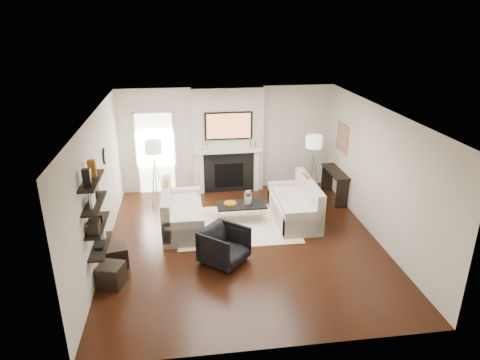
{
  "coord_description": "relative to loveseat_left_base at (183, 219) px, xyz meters",
  "views": [
    {
      "loc": [
        -1.12,
        -7.63,
        4.41
      ],
      "look_at": [
        0.0,
        0.6,
        1.15
      ],
      "focal_mm": 32.0,
      "sensor_mm": 36.0,
      "label": 1
    }
  ],
  "objects": [
    {
      "name": "decor_books",
      "position": [
        -1.4,
        -1.9,
        0.53
      ],
      "size": [
        0.14,
        0.2,
        0.05
      ],
      "primitive_type": "cube",
      "color": "black",
      "rests_on": "shelf_bottom"
    },
    {
      "name": "room_envelope",
      "position": [
        1.22,
        -0.82,
        1.14
      ],
      "size": [
        6.0,
        6.0,
        6.0
      ],
      "color": "black",
      "rests_on": "ground"
    },
    {
      "name": "firebox",
      "position": [
        1.22,
        1.91,
        0.24
      ],
      "size": [
        0.75,
        0.02,
        0.65
      ],
      "primitive_type": "cube",
      "color": "black",
      "rests_on": "floor"
    },
    {
      "name": "tv_screen",
      "position": [
        1.22,
        1.86,
        1.57
      ],
      "size": [
        1.1,
        0.0,
        0.62
      ],
      "primitive_type": "cube",
      "color": "#BF723F",
      "rests_on": "tv_body"
    },
    {
      "name": "lamp_left_post",
      "position": [
        -0.63,
        1.4,
        0.39
      ],
      "size": [
        0.02,
        0.02,
        1.2
      ],
      "primitive_type": "cylinder",
      "color": "silver",
      "rests_on": "floor"
    },
    {
      "name": "candlestick_r_short",
      "position": [
        1.9,
        1.88,
        1.06
      ],
      "size": [
        0.04,
        0.04,
        0.24
      ],
      "primitive_type": "cylinder",
      "color": "silver",
      "rests_on": "mantel_shelf"
    },
    {
      "name": "pillow_left_charcoal",
      "position": [
        -0.33,
        -0.3,
        0.51
      ],
      "size": [
        0.1,
        0.4,
        0.4
      ],
      "primitive_type": "cube",
      "color": "black",
      "rests_on": "loveseat_left_cushion"
    },
    {
      "name": "shelf_upper",
      "position": [
        -1.4,
        -1.82,
        1.29
      ],
      "size": [
        0.25,
        1.0,
        0.04
      ],
      "primitive_type": "cube",
      "color": "black",
      "rests_on": "wall_left"
    },
    {
      "name": "loveseat_left_back",
      "position": [
        -0.33,
        0.0,
        0.32
      ],
      "size": [
        0.18,
        1.8,
        0.8
      ],
      "primitive_type": "cube",
      "color": "beige",
      "rests_on": "floor"
    },
    {
      "name": "pillow_left_orange",
      "position": [
        -0.33,
        0.3,
        0.52
      ],
      "size": [
        0.1,
        0.42,
        0.42
      ],
      "primitive_type": "cube",
      "color": "#9A5712",
      "rests_on": "loveseat_left_cushion"
    },
    {
      "name": "tv_body",
      "position": [
        1.22,
        1.89,
        1.57
      ],
      "size": [
        1.2,
        0.06,
        0.7
      ],
      "primitive_type": "cube",
      "color": "black",
      "rests_on": "chimney_breast"
    },
    {
      "name": "console_top",
      "position": [
        3.79,
        1.08,
        0.52
      ],
      "size": [
        0.35,
        1.2,
        0.04
      ],
      "primitive_type": "cube",
      "color": "black",
      "rests_on": "floor"
    },
    {
      "name": "decor_frame_b",
      "position": [
        -1.4,
        -1.56,
        1.4
      ],
      "size": [
        0.04,
        0.22,
        0.18
      ],
      "primitive_type": "cube",
      "color": "black",
      "rests_on": "shelf_upper"
    },
    {
      "name": "mantel_pilaster_l",
      "position": [
        0.5,
        1.89,
        0.34
      ],
      "size": [
        0.12,
        0.08,
        1.1
      ],
      "primitive_type": "cube",
      "color": "white",
      "rests_on": "floor"
    },
    {
      "name": "decor_magfile_a",
      "position": [
        -1.4,
        -2.1,
        1.85
      ],
      "size": [
        0.12,
        0.1,
        0.28
      ],
      "primitive_type": "cube",
      "color": "black",
      "rests_on": "shelf_top"
    },
    {
      "name": "shelf_bottom",
      "position": [
        -1.4,
        -1.82,
        0.49
      ],
      "size": [
        0.25,
        1.0,
        0.03
      ],
      "primitive_type": "cube",
      "color": "black",
      "rests_on": "wall_left"
    },
    {
      "name": "hurricane_glass",
      "position": [
        1.46,
        0.16,
        0.35
      ],
      "size": [
        0.17,
        0.17,
        0.3
      ],
      "primitive_type": "cylinder",
      "color": "white",
      "rests_on": "coffee_table"
    },
    {
      "name": "loveseat_left_cushion",
      "position": [
        0.05,
        0.0,
        0.26
      ],
      "size": [
        0.63,
        1.44,
        0.1
      ],
      "primitive_type": "cube",
      "color": "beige",
      "rests_on": "loveseat_left_base"
    },
    {
      "name": "console_leg_s",
      "position": [
        3.79,
        1.63,
        0.14
      ],
      "size": [
        0.3,
        0.04,
        0.71
      ],
      "primitive_type": "cube",
      "color": "black",
      "rests_on": "floor"
    },
    {
      "name": "lamp_left_leg_b",
      "position": [
        -0.68,
        1.5,
        0.39
      ],
      "size": [
        0.14,
        0.22,
        1.23
      ],
      "primitive_type": "cylinder",
      "rotation": [
        0.18,
        0.0,
        0.52
      ],
      "color": "silver",
      "rests_on": "floor"
    },
    {
      "name": "lamp_right_shade",
      "position": [
        3.27,
        1.33,
        1.24
      ],
      "size": [
        0.4,
        0.4,
        0.3
      ],
      "primitive_type": "cylinder",
      "color": "white",
      "rests_on": "lamp_right_post"
    },
    {
      "name": "wall_art",
      "position": [
        3.95,
        1.23,
        1.34
      ],
      "size": [
        0.03,
        0.7,
        0.7
      ],
      "primitive_type": "cube",
      "color": "#A36E51",
      "rests_on": "wall_right"
    },
    {
      "name": "armchair",
      "position": [
        0.75,
        -1.5,
        0.18
      ],
      "size": [
        1.02,
        1.03,
        0.77
      ],
      "primitive_type": "imported",
      "rotation": [
        0.0,
        0.0,
        0.85
      ],
      "color": "black",
      "rests_on": "floor"
    },
    {
      "name": "candlestick_l_short",
      "position": [
        0.54,
        1.88,
        1.06
      ],
      "size": [
        0.04,
        0.04,
        0.24
      ],
      "primitive_type": "cylinder",
      "color": "silver",
      "rests_on": "mantel_shelf"
    },
    {
      "name": "candlestick_l_tall",
      "position": [
        0.67,
        1.88,
        1.09
      ],
      "size": [
        0.04,
        0.04,
        0.3
      ],
      "primitive_type": "cylinder",
      "color": "silver",
      "rests_on": "mantel_shelf"
    },
    {
      "name": "pillow_right_charcoal",
      "position": [
        2.83,
        -0.22,
        0.51
      ],
      "size": [
        0.1,
        0.4,
        0.4
      ],
      "primitive_type": "cube",
      "color": "black",
      "rests_on": "loveseat_right_cushion"
    },
    {
      "name": "loveseat_right_arm_s",
      "position": [
        2.5,
        0.89,
        0.09
      ],
      "size": [
        0.85,
        0.18,
        0.6
      ],
      "primitive_type": "cube",
      "color": "beige",
      "rests_on": "floor"
    },
    {
      "name": "fireplace_surround",
      "position": [
        1.22,
        1.92,
        0.31
      ],
      "size": [
        1.3,
        0.02,
        1.04
      ],
      "primitive_type": "cube",
      "color": "black",
      "rests_on": "floor"
    },
    {
      "name": "rug",
      "position": [
        1.17,
        -0.03,
        -0.2
      ],
      "size": [
        2.6,
        2.0,
        0.01
      ],
      "primitive_type": "cube",
      "color": "#F2E5C6",
      "rests_on": "floor"
    },
    {
      "name": "ottoman_far",
      "position": [
        -1.25,
        -1.97,
        -0.01
      ],
      "size": [
        0.5,
        0.5,
        0.4
      ],
      "primitive_type": "cube",
      "rotation": [
        0.0,
        0.0,
        -0.31
      ],
      "color": "black",
      "rests_on": "floor"
    },
    {
      "name": "coffee_leg_sw",
      "position": [
        0.81,
        0.38,
        -0.02
      ],
      "size": [
        0.02,
        0.02,
        0.38
      ],
      "primitive_type": "cylinder",
      "color": "silver",
      "rests_on": "floor"
    },
    {
      "name": "lamp_right_leg_a",
      "position": [
        3.38,
        1.33,
        0.39
      ],
      "size": [
        0.25,
        0.02,
        1.23
      ],
      "primitive_type": "cylinder",
      "rotation": [
        0.18,
        0.0,
        4.71
      ],
      "color": "silver",
      "rests_on": "floor"
    },
    {
      "name": "decor_box_small",
      "position": [
        -1.4,
        -1.68,
        0.97
      ],
      "size": [
        0.15,
        0.12,
        0.12
      ],
      "primitive_type": "cube",
      "color": "black",
      "rests_on": "shelf_lower"
    },
    {
      "name": "loveseat_right_base",
      "position": [
        2.5,
        0.08,
        0.0
      ],
      "size": [
        0.85,
        1.8,
        0.42
      ],
      "primitive_type": "cube",
      "color": "beige",
      "rests_on": "floor"
    },
    {
      "name": "lamp_left_leg_c",
      "position": [
        -0.68,
        1.31,
        0.39
      ],
      "size": [
        0.14,
        0.22,
        1.23
      ],
      "primitive_type": "cylinder",
      "rotation": [
        0.18,
        0.0,
        2.62
      ],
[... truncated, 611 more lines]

